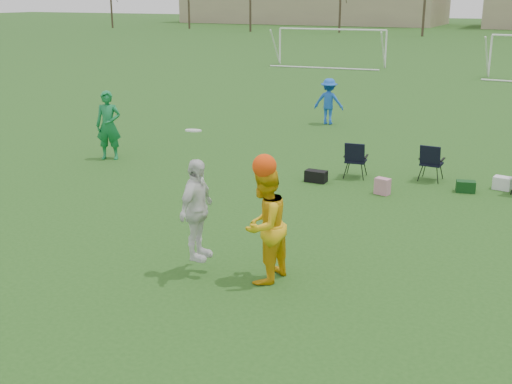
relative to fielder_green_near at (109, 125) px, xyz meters
The scene contains 6 objects.
ground 10.02m from the fielder_green_near, 42.79° to the right, with size 260.00×260.00×0.00m, color #225019.
fielder_green_near is the anchor object (origin of this frame).
fielder_blue 8.79m from the fielder_green_near, 62.92° to the left, with size 1.09×0.63×1.69m, color blue.
center_contest 9.24m from the fielder_green_near, 38.45° to the right, with size 1.80×1.31×2.54m.
sideline_setup 10.84m from the fielder_green_near, ahead, with size 7.90×2.22×1.70m.
goal_left 27.37m from the fielder_green_near, 95.63° to the left, with size 7.39×0.76×2.46m.
Camera 1 is at (4.50, -7.93, 4.65)m, focal length 45.00 mm.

